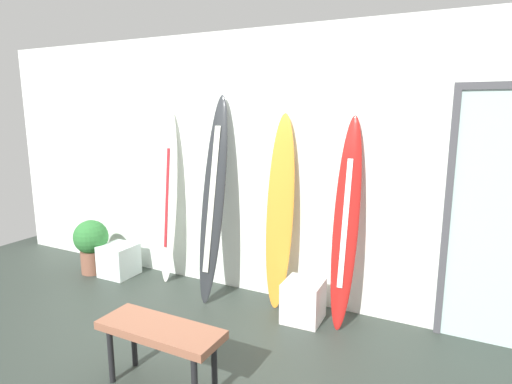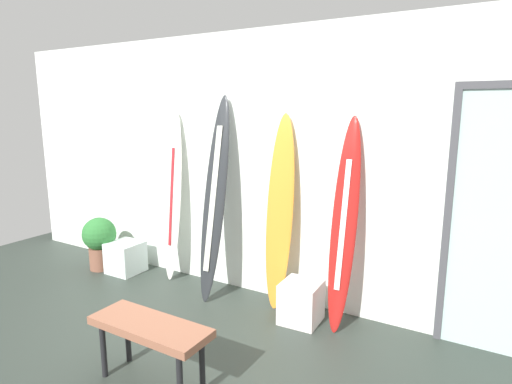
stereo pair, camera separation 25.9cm
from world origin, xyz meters
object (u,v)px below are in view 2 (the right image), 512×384
(display_block_center, at_px, (126,257))
(potted_plant, at_px, (100,240))
(display_block_left, at_px, (301,302))
(surfboard_crimson, at_px, (344,225))
(bench, at_px, (150,331))
(surfboard_sunset, at_px, (280,214))
(surfboard_charcoal, at_px, (215,198))
(surfboard_ivory, at_px, (173,197))

(display_block_center, height_order, potted_plant, potted_plant)
(display_block_left, xyz_separation_m, potted_plant, (-2.77, -0.05, 0.19))
(surfboard_crimson, height_order, potted_plant, surfboard_crimson)
(display_block_center, distance_m, bench, 2.37)
(surfboard_crimson, xyz_separation_m, potted_plant, (-3.12, -0.19, -0.59))
(surfboard_crimson, bearing_deg, surfboard_sunset, 174.42)
(display_block_left, relative_size, display_block_center, 1.03)
(surfboard_charcoal, xyz_separation_m, surfboard_sunset, (0.70, 0.13, -0.11))
(surfboard_sunset, xyz_separation_m, bench, (-0.20, -1.63, -0.55))
(display_block_left, bearing_deg, display_block_center, 179.22)
(surfboard_charcoal, relative_size, potted_plant, 3.24)
(display_block_left, bearing_deg, surfboard_sunset, 149.33)
(surfboard_charcoal, xyz_separation_m, potted_plant, (-1.72, -0.12, -0.70))
(display_block_center, bearing_deg, surfboard_ivory, 16.32)
(surfboard_charcoal, bearing_deg, surfboard_sunset, 10.50)
(surfboard_sunset, bearing_deg, display_block_left, -30.67)
(surfboard_charcoal, bearing_deg, surfboard_ivory, 168.40)
(surfboard_crimson, bearing_deg, bench, -119.92)
(surfboard_ivory, relative_size, bench, 2.12)
(surfboard_crimson, relative_size, display_block_left, 4.97)
(display_block_left, height_order, display_block_center, display_block_left)
(surfboard_sunset, height_order, surfboard_crimson, surfboard_sunset)
(surfboard_sunset, xyz_separation_m, display_block_center, (-2.06, -0.17, -0.78))
(surfboard_ivory, distance_m, surfboard_crimson, 2.11)
(surfboard_ivory, relative_size, potted_plant, 2.98)
(surfboard_sunset, relative_size, display_block_left, 5.01)
(potted_plant, distance_m, bench, 2.61)
(display_block_left, bearing_deg, surfboard_crimson, 21.68)
(surfboard_sunset, height_order, potted_plant, surfboard_sunset)
(surfboard_charcoal, distance_m, surfboard_crimson, 1.40)
(surfboard_ivory, height_order, potted_plant, surfboard_ivory)
(surfboard_ivory, xyz_separation_m, bench, (1.21, -1.64, -0.57))
(surfboard_sunset, bearing_deg, potted_plant, -174.02)
(display_block_left, relative_size, bench, 0.42)
(bench, bearing_deg, display_block_left, 68.82)
(surfboard_charcoal, height_order, bench, surfboard_charcoal)
(potted_plant, bearing_deg, display_block_left, 0.99)
(surfboard_crimson, xyz_separation_m, bench, (-0.90, -1.56, -0.56))
(surfboard_sunset, bearing_deg, bench, -97.16)
(surfboard_sunset, height_order, bench, surfboard_sunset)
(surfboard_ivory, bearing_deg, display_block_left, -7.17)
(surfboard_sunset, xyz_separation_m, potted_plant, (-2.42, -0.25, -0.59))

